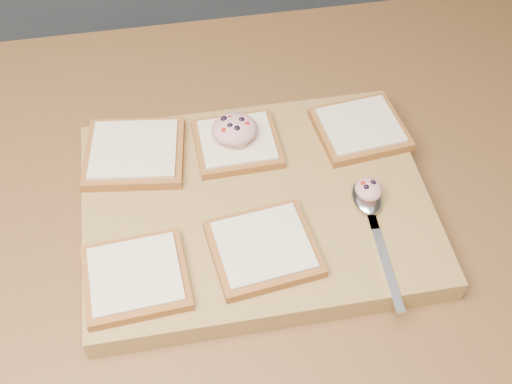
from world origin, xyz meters
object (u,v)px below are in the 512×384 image
(cutting_board, at_px, (256,207))
(spoon, at_px, (369,206))
(tuna_salad_dollop, at_px, (234,129))
(bread_far_center, at_px, (237,143))

(cutting_board, height_order, spoon, spoon)
(cutting_board, relative_size, tuna_salad_dollop, 7.20)
(cutting_board, distance_m, bread_far_center, 0.10)
(bread_far_center, relative_size, tuna_salad_dollop, 1.87)
(cutting_board, bearing_deg, bread_far_center, 95.98)
(cutting_board, bearing_deg, tuna_salad_dollop, 97.01)
(cutting_board, xyz_separation_m, spoon, (0.14, -0.04, 0.02))
(cutting_board, xyz_separation_m, bread_far_center, (-0.01, 0.09, 0.03))
(tuna_salad_dollop, height_order, spoon, tuna_salad_dollop)
(cutting_board, bearing_deg, spoon, -16.42)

